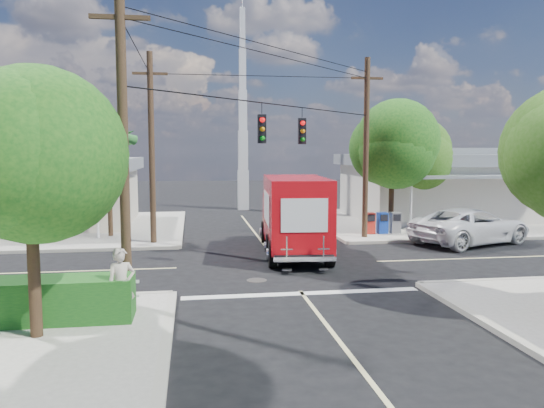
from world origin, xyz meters
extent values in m
plane|color=black|center=(0.00, 0.00, 0.00)|extent=(120.00, 120.00, 0.00)
cube|color=gray|center=(11.00, 11.00, 0.07)|extent=(14.00, 14.00, 0.14)
cube|color=#A6A293|center=(4.00, 11.00, 0.07)|extent=(0.25, 14.00, 0.14)
cube|color=#A6A293|center=(11.00, 4.00, 0.07)|extent=(14.00, 0.25, 0.14)
cube|color=gray|center=(-11.00, 11.00, 0.07)|extent=(14.00, 14.00, 0.14)
cube|color=#A6A293|center=(-4.00, 11.00, 0.07)|extent=(0.25, 14.00, 0.14)
cube|color=#A6A293|center=(-11.00, 4.00, 0.07)|extent=(14.00, 0.25, 0.14)
cube|color=#A6A293|center=(-4.00, -11.00, 0.07)|extent=(0.25, 14.00, 0.14)
cube|color=beige|center=(0.00, 10.00, 0.01)|extent=(0.12, 12.00, 0.01)
cube|color=beige|center=(0.00, -10.00, 0.01)|extent=(0.12, 12.00, 0.01)
cube|color=beige|center=(10.00, 0.00, 0.01)|extent=(12.00, 0.12, 0.01)
cube|color=beige|center=(-10.00, 0.00, 0.01)|extent=(12.00, 0.12, 0.01)
cube|color=silver|center=(0.00, -4.30, 0.01)|extent=(7.50, 0.40, 0.01)
cube|color=silver|center=(12.50, 12.00, 1.84)|extent=(11.00, 8.00, 3.40)
cube|color=gray|center=(12.50, 12.00, 3.89)|extent=(11.80, 8.80, 0.70)
cube|color=gray|center=(12.50, 12.00, 4.39)|extent=(6.05, 4.40, 0.50)
cube|color=gray|center=(12.50, 7.10, 3.04)|extent=(9.90, 1.80, 0.15)
cylinder|color=silver|center=(8.10, 6.30, 1.59)|extent=(0.12, 0.12, 2.90)
cube|color=beige|center=(-12.00, 12.50, 1.74)|extent=(10.00, 8.00, 3.20)
cube|color=gray|center=(-12.00, 12.50, 3.69)|extent=(10.80, 8.80, 0.70)
cube|color=gray|center=(-12.00, 12.50, 4.19)|extent=(5.50, 4.40, 0.50)
cube|color=gray|center=(-12.00, 7.60, 2.84)|extent=(9.00, 1.80, 0.15)
cylinder|color=silver|center=(-8.00, 6.80, 1.49)|extent=(0.12, 0.12, 2.70)
cube|color=silver|center=(0.50, 20.00, 1.50)|extent=(0.80, 0.80, 3.00)
cube|color=silver|center=(0.50, 20.00, 4.50)|extent=(0.70, 0.70, 3.00)
cube|color=silver|center=(0.50, 20.00, 7.50)|extent=(0.60, 0.60, 3.00)
cube|color=silver|center=(0.50, 20.00, 10.50)|extent=(0.50, 0.50, 3.00)
cube|color=silver|center=(0.50, 20.00, 13.50)|extent=(0.40, 0.40, 3.00)
cylinder|color=#422D1C|center=(-7.00, -7.50, 2.00)|extent=(0.28, 0.28, 3.71)
sphere|color=#124A13|center=(-7.00, -7.50, 4.32)|extent=(3.71, 3.71, 3.71)
sphere|color=#124A13|center=(-7.40, -7.30, 4.55)|extent=(3.02, 3.02, 3.02)
sphere|color=#124A13|center=(-6.65, -7.80, 4.20)|extent=(3.25, 3.25, 3.25)
cylinder|color=#422D1C|center=(7.20, 6.80, 2.19)|extent=(0.28, 0.28, 4.10)
sphere|color=#124A13|center=(7.20, 6.80, 4.75)|extent=(4.10, 4.10, 4.10)
sphere|color=#124A13|center=(6.80, 7.00, 5.00)|extent=(3.33, 3.33, 3.33)
sphere|color=#124A13|center=(7.55, 6.50, 4.62)|extent=(3.58, 3.58, 3.58)
cylinder|color=#422D1C|center=(9.80, 9.00, 1.93)|extent=(0.28, 0.28, 3.58)
sphere|color=#275911|center=(9.80, 9.00, 4.17)|extent=(3.58, 3.58, 3.58)
sphere|color=#275911|center=(9.40, 9.20, 4.40)|extent=(2.91, 2.91, 2.91)
sphere|color=#275911|center=(10.15, 8.70, 4.06)|extent=(3.14, 3.14, 3.14)
cylinder|color=#422D1C|center=(-7.50, 7.50, 2.64)|extent=(0.24, 0.24, 5.00)
cone|color=#26682B|center=(-6.60, 7.50, 5.24)|extent=(0.50, 2.06, 0.98)
cone|color=#26682B|center=(-6.94, 8.20, 5.24)|extent=(1.92, 1.68, 0.98)
cone|color=#26682B|center=(-7.70, 8.38, 5.24)|extent=(2.12, 0.95, 0.98)
cone|color=#26682B|center=(-8.31, 7.89, 5.24)|extent=(1.34, 2.07, 0.98)
cone|color=#26682B|center=(-8.31, 7.11, 5.24)|extent=(1.34, 2.07, 0.98)
cone|color=#26682B|center=(-7.70, 6.62, 5.24)|extent=(2.12, 0.95, 0.98)
cone|color=#26682B|center=(-6.94, 6.80, 5.24)|extent=(1.92, 1.68, 0.98)
cylinder|color=#422D1C|center=(-9.50, 9.00, 2.44)|extent=(0.24, 0.24, 4.60)
cone|color=#26682B|center=(-8.60, 9.00, 4.84)|extent=(0.50, 2.06, 0.98)
cone|color=#26682B|center=(-8.94, 9.70, 4.84)|extent=(1.92, 1.68, 0.98)
cone|color=#26682B|center=(-9.70, 9.88, 4.84)|extent=(2.12, 0.95, 0.98)
cone|color=#26682B|center=(-10.31, 9.39, 4.84)|extent=(1.34, 2.07, 0.98)
cone|color=#26682B|center=(-10.31, 8.61, 4.84)|extent=(1.34, 2.07, 0.98)
cone|color=#26682B|center=(-9.70, 8.12, 4.84)|extent=(2.12, 0.95, 0.98)
cone|color=#26682B|center=(-8.94, 8.30, 4.84)|extent=(1.92, 1.68, 0.98)
cylinder|color=#473321|center=(-5.20, -5.20, 4.50)|extent=(0.28, 0.28, 9.00)
cube|color=#473321|center=(-5.20, -5.20, 8.00)|extent=(1.60, 0.12, 0.12)
cylinder|color=#473321|center=(5.20, 5.20, 4.50)|extent=(0.28, 0.28, 9.00)
cube|color=#473321|center=(5.20, 5.20, 8.00)|extent=(1.60, 0.12, 0.12)
cylinder|color=#473321|center=(-5.20, 5.20, 4.50)|extent=(0.28, 0.28, 9.00)
cube|color=#473321|center=(-5.20, 5.20, 8.00)|extent=(1.60, 0.12, 0.12)
cylinder|color=black|center=(0.00, 0.00, 6.20)|extent=(10.43, 10.43, 0.04)
cube|color=black|center=(-0.80, -0.80, 5.25)|extent=(0.30, 0.24, 1.05)
sphere|color=red|center=(-0.80, -0.94, 5.58)|extent=(0.20, 0.20, 0.20)
cube|color=black|center=(1.10, 1.10, 5.25)|extent=(0.30, 0.24, 1.05)
sphere|color=red|center=(1.10, 0.96, 5.58)|extent=(0.20, 0.20, 0.20)
cube|color=silver|center=(-7.80, -5.60, 0.49)|extent=(5.94, 0.05, 0.08)
cube|color=silver|center=(-7.80, -5.60, 0.89)|extent=(5.94, 0.05, 0.08)
cube|color=silver|center=(-5.00, -5.60, 0.64)|extent=(0.09, 0.06, 1.00)
cube|color=#154A18|center=(-8.00, -6.40, 0.69)|extent=(6.20, 1.20, 1.10)
cube|color=red|center=(5.80, 6.20, 0.69)|extent=(0.50, 0.50, 1.10)
cube|color=#1338A5|center=(6.50, 6.20, 0.69)|extent=(0.50, 0.50, 1.10)
cube|color=slate|center=(7.20, 6.20, 0.69)|extent=(0.50, 0.50, 1.10)
cube|color=black|center=(0.98, 2.22, 0.53)|extent=(2.81, 7.64, 0.24)
cube|color=red|center=(1.21, 5.14, 1.29)|extent=(2.43, 1.81, 2.11)
cube|color=black|center=(1.27, 5.81, 1.68)|extent=(2.03, 0.40, 0.91)
cube|color=silver|center=(1.28, 6.00, 0.62)|extent=(2.21, 0.29, 0.34)
cube|color=red|center=(0.91, 1.36, 1.97)|extent=(2.84, 5.74, 2.78)
cube|color=white|center=(2.12, 1.26, 2.11)|extent=(0.30, 3.44, 1.25)
cube|color=white|center=(-0.31, 1.46, 2.11)|extent=(0.30, 3.44, 1.25)
cube|color=white|center=(0.68, -1.43, 2.11)|extent=(1.72, 0.16, 1.25)
cube|color=silver|center=(0.67, -1.55, 0.53)|extent=(2.31, 0.43, 0.17)
cube|color=silver|center=(-0.01, -1.62, 0.91)|extent=(0.43, 0.09, 0.96)
cube|color=silver|center=(1.33, -1.73, 0.91)|extent=(0.43, 0.09, 0.96)
cylinder|color=black|center=(0.10, 5.08, 0.53)|extent=(0.39, 1.08, 1.05)
cylinder|color=black|center=(2.30, 4.91, 0.53)|extent=(0.39, 1.08, 1.05)
cylinder|color=black|center=(-0.35, -0.46, 0.53)|extent=(0.39, 1.08, 1.05)
cylinder|color=black|center=(1.85, -0.64, 0.53)|extent=(0.39, 1.08, 1.05)
imported|color=silver|center=(9.86, 3.29, 0.86)|extent=(6.80, 4.88, 1.72)
imported|color=beige|center=(-5.15, -6.76, 1.09)|extent=(0.81, 0.66, 1.90)
camera|label=1|loc=(-3.36, -20.19, 4.44)|focal=35.00mm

